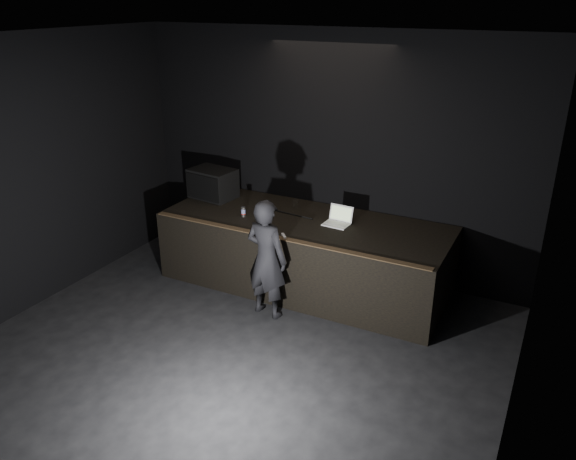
% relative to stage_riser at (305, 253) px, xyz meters
% --- Properties ---
extents(ground, '(7.00, 7.00, 0.00)m').
position_rel_stage_riser_xyz_m(ground, '(0.00, -2.73, -0.50)').
color(ground, black).
rests_on(ground, ground).
extents(room_walls, '(6.10, 7.10, 3.52)m').
position_rel_stage_riser_xyz_m(room_walls, '(0.00, -2.73, 1.52)').
color(room_walls, black).
rests_on(room_walls, ground).
extents(stage_riser, '(4.00, 1.50, 1.00)m').
position_rel_stage_riser_xyz_m(stage_riser, '(0.00, 0.00, 0.00)').
color(stage_riser, black).
rests_on(stage_riser, ground).
extents(riser_lip, '(3.92, 0.10, 0.01)m').
position_rel_stage_riser_xyz_m(riser_lip, '(0.00, -0.71, 0.51)').
color(riser_lip, brown).
rests_on(riser_lip, stage_riser).
extents(stage_monitor, '(0.72, 0.56, 0.45)m').
position_rel_stage_riser_xyz_m(stage_monitor, '(-1.67, 0.21, 0.72)').
color(stage_monitor, black).
rests_on(stage_monitor, stage_riser).
extents(cable, '(0.91, 0.11, 0.02)m').
position_rel_stage_riser_xyz_m(cable, '(-0.37, 0.11, 0.51)').
color(cable, black).
rests_on(cable, stage_riser).
extents(laptop, '(0.36, 0.33, 0.23)m').
position_rel_stage_riser_xyz_m(laptop, '(0.46, 0.09, 0.56)').
color(laptop, silver).
rests_on(laptop, stage_riser).
extents(beer_can, '(0.06, 0.06, 0.14)m').
position_rel_stage_riser_xyz_m(beer_can, '(-0.83, -0.27, 0.57)').
color(beer_can, silver).
rests_on(beer_can, stage_riser).
extents(plastic_cup, '(0.09, 0.09, 0.11)m').
position_rel_stage_riser_xyz_m(plastic_cup, '(-0.34, 0.38, 0.56)').
color(plastic_cup, white).
rests_on(plastic_cup, stage_riser).
extents(wii_remote, '(0.13, 0.14, 0.03)m').
position_rel_stage_riser_xyz_m(wii_remote, '(0.01, -0.65, 0.51)').
color(wii_remote, white).
rests_on(wii_remote, stage_riser).
extents(person, '(0.62, 0.45, 1.59)m').
position_rel_stage_riser_xyz_m(person, '(-0.09, -0.95, 0.30)').
color(person, black).
rests_on(person, ground).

